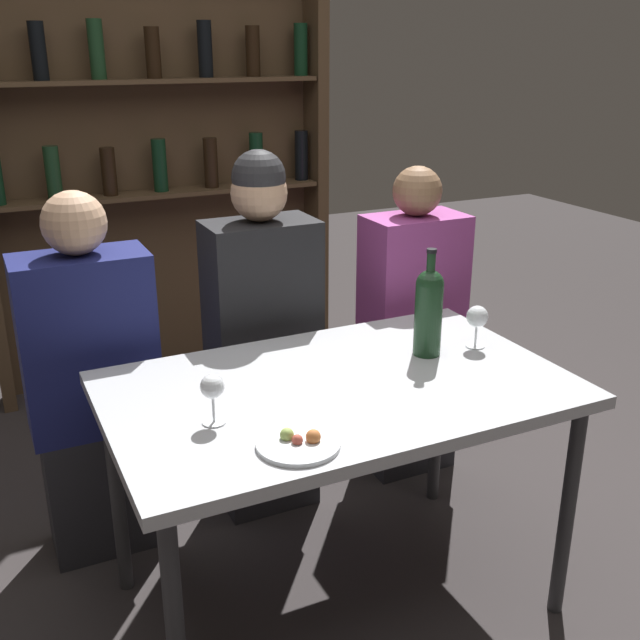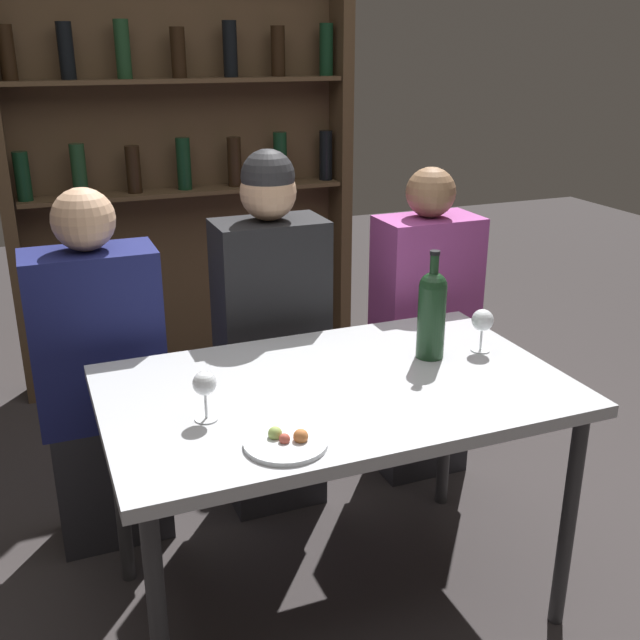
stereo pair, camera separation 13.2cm
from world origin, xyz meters
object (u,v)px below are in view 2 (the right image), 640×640
at_px(wine_bottle, 432,311).
at_px(seated_person_right, 423,336).
at_px(seated_person_center, 272,344).
at_px(seated_person_left, 102,385).
at_px(wine_glass_0, 205,386).
at_px(wine_glass_1, 483,322).
at_px(food_plate_0, 286,442).

relative_size(wine_bottle, seated_person_right, 0.27).
bearing_deg(seated_person_right, seated_person_center, -180.00).
distance_m(seated_person_left, seated_person_right, 1.20).
xyz_separation_m(seated_person_left, seated_person_right, (1.20, 0.00, -0.00)).
relative_size(wine_glass_0, seated_person_right, 0.11).
height_order(wine_bottle, wine_glass_0, wine_bottle).
height_order(wine_glass_0, wine_glass_1, wine_glass_1).
height_order(wine_glass_1, seated_person_center, seated_person_center).
bearing_deg(seated_person_right, seated_person_left, -180.00).
bearing_deg(seated_person_right, wine_bottle, -118.21).
relative_size(wine_bottle, wine_glass_0, 2.53).
bearing_deg(wine_glass_1, seated_person_left, 153.80).
xyz_separation_m(seated_person_center, seated_person_right, (0.61, 0.00, -0.06)).
height_order(wine_glass_1, seated_person_left, seated_person_left).
height_order(wine_glass_1, food_plate_0, wine_glass_1).
xyz_separation_m(wine_bottle, seated_person_left, (-0.92, 0.52, -0.31)).
xyz_separation_m(wine_glass_1, seated_person_left, (-1.09, 0.54, -0.26)).
bearing_deg(food_plate_0, seated_person_left, 111.63).
bearing_deg(seated_person_center, wine_glass_0, -120.47).
relative_size(wine_bottle, seated_person_left, 0.27).
height_order(wine_glass_0, seated_person_center, seated_person_center).
relative_size(wine_bottle, food_plate_0, 1.65).
bearing_deg(seated_person_left, seated_person_center, 0.00).
relative_size(wine_glass_0, seated_person_left, 0.11).
bearing_deg(seated_person_center, wine_glass_1, -46.91).
height_order(wine_bottle, seated_person_left, seated_person_left).
height_order(wine_bottle, seated_person_right, seated_person_right).
bearing_deg(seated_person_center, seated_person_right, 0.00).
xyz_separation_m(wine_glass_0, wine_glass_1, (0.89, 0.13, 0.00)).
relative_size(food_plate_0, seated_person_right, 0.17).
distance_m(wine_glass_0, seated_person_center, 0.80).
relative_size(food_plate_0, seated_person_center, 0.15).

